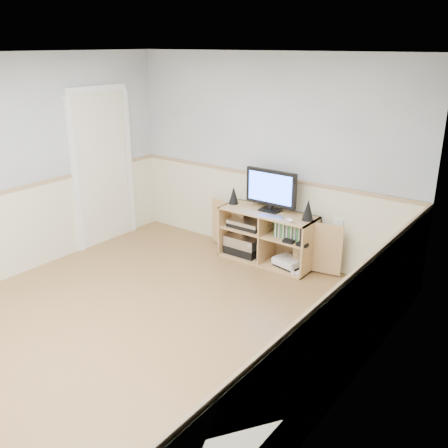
# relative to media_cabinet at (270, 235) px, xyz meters

# --- Properties ---
(room) EXTENTS (4.04, 4.54, 2.54)m
(room) POSITION_rel_media_cabinet_xyz_m (-0.24, -1.93, 0.88)
(room) COLOR #A38248
(room) RESTS_ON ground
(media_cabinet) EXTENTS (1.88, 0.45, 0.65)m
(media_cabinet) POSITION_rel_media_cabinet_xyz_m (0.00, 0.00, 0.00)
(media_cabinet) COLOR tan
(media_cabinet) RESTS_ON floor
(monitor) EXTENTS (0.68, 0.18, 0.51)m
(monitor) POSITION_rel_media_cabinet_xyz_m (0.00, -0.01, 0.60)
(monitor) COLOR black
(monitor) RESTS_ON media_cabinet
(speaker_left) EXTENTS (0.12, 0.12, 0.23)m
(speaker_left) POSITION_rel_media_cabinet_xyz_m (-0.53, -0.03, 0.43)
(speaker_left) COLOR black
(speaker_left) RESTS_ON media_cabinet
(speaker_right) EXTENTS (0.14, 0.14, 0.25)m
(speaker_right) POSITION_rel_media_cabinet_xyz_m (0.52, -0.03, 0.44)
(speaker_right) COLOR black
(speaker_right) RESTS_ON media_cabinet
(keyboard) EXTENTS (0.31, 0.19, 0.01)m
(keyboard) POSITION_rel_media_cabinet_xyz_m (0.12, -0.19, 0.32)
(keyboard) COLOR silver
(keyboard) RESTS_ON media_cabinet
(mouse) EXTENTS (0.11, 0.10, 0.04)m
(mouse) POSITION_rel_media_cabinet_xyz_m (0.38, -0.19, 0.34)
(mouse) COLOR white
(mouse) RESTS_ON media_cabinet
(av_components) EXTENTS (0.52, 0.33, 0.47)m
(av_components) POSITION_rel_media_cabinet_xyz_m (-0.32, -0.06, -0.11)
(av_components) COLOR black
(av_components) RESTS_ON media_cabinet
(game_consoles) EXTENTS (0.46, 0.32, 0.11)m
(game_consoles) POSITION_rel_media_cabinet_xyz_m (0.31, -0.07, -0.26)
(game_consoles) COLOR white
(game_consoles) RESTS_ON media_cabinet
(game_cases) EXTENTS (0.36, 0.14, 0.19)m
(game_cases) POSITION_rel_media_cabinet_xyz_m (0.32, -0.07, 0.15)
(game_cases) COLOR #3F8C3F
(game_cases) RESTS_ON media_cabinet
(wall_outlet) EXTENTS (0.12, 0.03, 0.12)m
(wall_outlet) POSITION_rel_media_cabinet_xyz_m (0.81, 0.18, 0.27)
(wall_outlet) COLOR white
(wall_outlet) RESTS_ON wall_back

